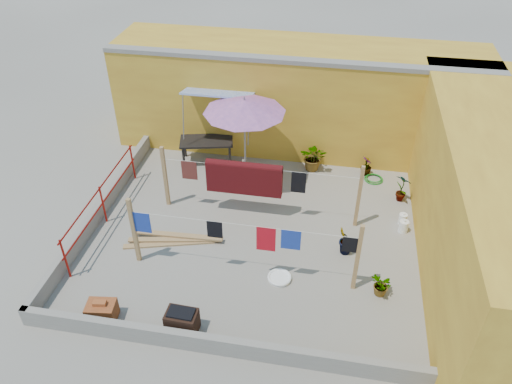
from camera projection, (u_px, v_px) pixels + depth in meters
The scene contains 21 objects.
ground at pixel (254, 234), 12.57m from camera, with size 80.00×80.00×0.00m, color #9E998E.
wall_back at pixel (297, 96), 15.27m from camera, with size 11.00×3.27×3.21m.
wall_right at pixel (488, 206), 10.88m from camera, with size 2.40×9.00×3.20m, color gold.
parapet_front at pixel (220, 345), 9.60m from camera, with size 8.30×0.16×0.44m, color gray.
parapet_left at pixel (100, 209), 13.02m from camera, with size 0.16×7.30×0.44m, color gray.
red_railing at pixel (102, 199), 12.54m from camera, with size 0.05×4.20×1.10m.
clothesline_rig at pixel (245, 185), 12.42m from camera, with size 5.09×2.35×1.80m.
patio_umbrella at pixel (244, 107), 13.01m from camera, with size 2.26×2.26×2.65m.
outdoor_table at pixel (206, 142), 14.90m from camera, with size 1.71×1.12×0.74m.
brick_stack at pixel (102, 311), 10.27m from camera, with size 0.64×0.50×0.51m.
lumber_pile at pixel (174, 239), 12.28m from camera, with size 2.38×0.78×0.15m.
brazier at pixel (182, 321), 9.99m from camera, with size 0.64×0.44×0.57m.
white_basin at pixel (279, 278), 11.27m from camera, with size 0.55×0.55×0.10m.
water_jug_a at pixel (404, 226), 12.55m from camera, with size 0.23×0.23×0.37m.
water_jug_b at pixel (403, 219), 12.81m from camera, with size 0.21×0.21×0.34m.
green_hose at pixel (374, 179), 14.46m from camera, with size 0.55×0.55×0.08m.
plant_back_a at pixel (314, 157), 14.68m from camera, with size 0.77×0.67×0.86m, color #285E1A.
plant_back_b at pixel (366, 166), 14.54m from camera, with size 0.33×0.33×0.58m, color #285E1A.
plant_right_a at pixel (402, 188), 13.44m from camera, with size 0.45×0.30×0.85m, color #285E1A.
plant_right_b at pixel (345, 241), 11.76m from camera, with size 0.43×0.35×0.78m, color #285E1A.
plant_right_c at pixel (382, 286), 10.78m from camera, with size 0.49×0.42×0.54m, color #285E1A.
Camera 1 is at (1.74, -9.35, 8.29)m, focal length 35.00 mm.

